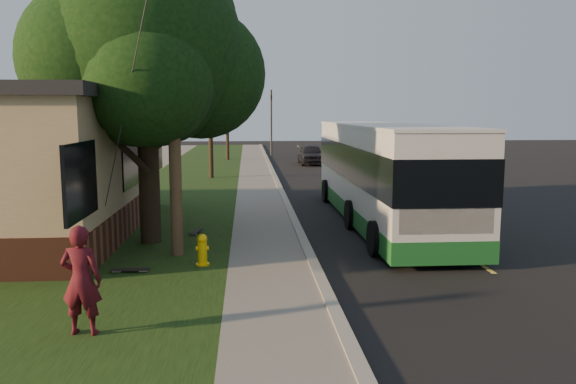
% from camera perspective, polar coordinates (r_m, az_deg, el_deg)
% --- Properties ---
extents(ground, '(120.00, 120.00, 0.00)m').
position_cam_1_polar(ground, '(13.44, 2.56, -7.48)').
color(ground, black).
rests_on(ground, ground).
extents(road, '(8.00, 80.00, 0.01)m').
position_cam_1_polar(road, '(23.80, 9.32, -0.75)').
color(road, black).
rests_on(road, ground).
extents(curb, '(0.25, 80.00, 0.12)m').
position_cam_1_polar(curb, '(23.18, -0.33, -0.73)').
color(curb, gray).
rests_on(curb, ground).
extents(sidewalk, '(2.00, 80.00, 0.08)m').
position_cam_1_polar(sidewalk, '(23.14, -2.81, -0.81)').
color(sidewalk, slate).
rests_on(sidewalk, ground).
extents(grass_verge, '(5.00, 80.00, 0.07)m').
position_cam_1_polar(grass_verge, '(23.33, -11.43, -0.90)').
color(grass_verge, black).
rests_on(grass_verge, ground).
extents(fire_hydrant, '(0.32, 0.32, 0.74)m').
position_cam_1_polar(fire_hydrant, '(13.29, -8.69, -5.82)').
color(fire_hydrant, yellow).
rests_on(fire_hydrant, grass_verge).
extents(utility_pole, '(2.86, 3.21, 9.07)m').
position_cam_1_polar(utility_pole, '(14.01, -11.69, 12.12)').
color(utility_pole, '#473321').
rests_on(utility_pole, ground).
extents(leafy_tree, '(6.30, 6.00, 7.80)m').
position_cam_1_polar(leafy_tree, '(15.81, -14.15, 13.51)').
color(leafy_tree, black).
rests_on(leafy_tree, grass_verge).
extents(bare_tree_near, '(1.38, 1.21, 4.31)m').
position_cam_1_polar(bare_tree_near, '(30.96, -7.85, 5.29)').
color(bare_tree_near, black).
rests_on(bare_tree_near, grass_verge).
extents(bare_tree_far, '(1.38, 1.21, 4.03)m').
position_cam_1_polar(bare_tree_far, '(42.92, -6.17, 5.86)').
color(bare_tree_far, black).
rests_on(bare_tree_far, grass_verge).
extents(traffic_signal, '(0.18, 0.22, 5.50)m').
position_cam_1_polar(traffic_signal, '(46.91, -1.71, 7.50)').
color(traffic_signal, '#2D2D30').
rests_on(traffic_signal, ground).
extents(transit_bus, '(2.76, 11.96, 3.24)m').
position_cam_1_polar(transit_bus, '(18.61, 9.67, 2.16)').
color(transit_bus, silver).
rests_on(transit_bus, ground).
extents(skateboarder, '(0.69, 0.49, 1.78)m').
position_cam_1_polar(skateboarder, '(9.60, -20.26, -8.40)').
color(skateboarder, '#450D16').
rests_on(skateboarder, grass_verge).
extents(skateboard_main, '(0.34, 0.79, 0.07)m').
position_cam_1_polar(skateboard_main, '(16.84, -9.31, -3.96)').
color(skateboard_main, black).
rests_on(skateboard_main, grass_verge).
extents(skateboard_spare, '(0.84, 0.23, 0.08)m').
position_cam_1_polar(skateboard_spare, '(13.11, -15.75, -7.60)').
color(skateboard_spare, black).
rests_on(skateboard_spare, grass_verge).
extents(dumpster, '(1.41, 1.12, 1.22)m').
position_cam_1_polar(dumpster, '(21.78, -19.11, -0.17)').
color(dumpster, black).
rests_on(dumpster, building_lot).
extents(distant_car, '(1.71, 4.20, 1.43)m').
position_cam_1_polar(distant_car, '(39.70, 2.35, 3.86)').
color(distant_car, black).
rests_on(distant_car, ground).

